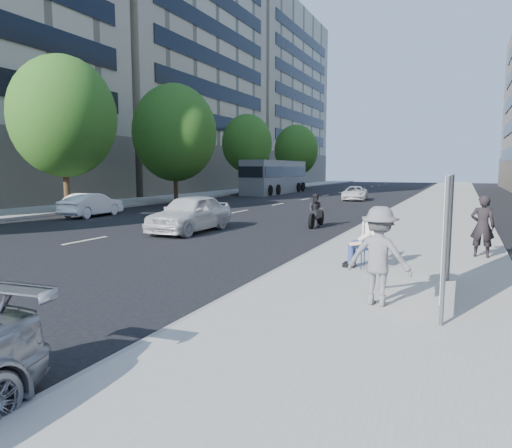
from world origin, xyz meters
The scene contains 18 objects.
ground centered at (0.00, 0.00, 0.00)m, with size 160.00×160.00×0.00m, color black.
near_sidewalk centered at (4.00, 20.00, 0.07)m, with size 5.00×120.00×0.15m, color gray.
far_sidewalk centered at (-16.75, 20.00, 0.07)m, with size 4.50×120.00×0.15m, color gray.
far_bldg_mid centered at (-30.00, 34.00, 17.00)m, with size 22.00×26.00×34.00m, color #C2B791.
far_bldg_north centered at (-30.00, 62.00, 14.00)m, with size 22.00×28.00×28.00m, color #C2B791.
tree_far_b centered at (-13.70, 8.00, 5.13)m, with size 5.40×5.40×8.24m.
tree_far_c centered at (-13.70, 18.00, 5.02)m, with size 6.00×6.00×8.47m.
tree_far_d centered at (-13.70, 30.00, 4.89)m, with size 4.80×4.80×7.65m.
tree_far_e centered at (-13.70, 44.00, 4.78)m, with size 5.40×5.40×7.89m.
seated_protester centered at (3.30, 0.90, 0.87)m, with size 0.83×1.12×1.31m.
jogger centered at (4.05, -1.95, 0.99)m, with size 1.09×0.63×1.69m, color slate.
pedestrian_woman centered at (5.80, 3.52, 0.97)m, with size 0.60×0.39×1.63m, color black.
protest_banner centered at (5.07, -1.15, 1.40)m, with size 0.08×3.06×2.20m.
white_sedan_near centered at (-4.43, 5.41, 0.73)m, with size 1.74×4.31×1.47m, color silver.
white_sedan_mid centered at (-12.31, 8.29, 0.61)m, with size 1.29×3.69×1.21m, color white.
white_sedan_far centered at (-2.53, 26.44, 0.55)m, with size 1.81×3.94×1.09m, color white.
motorcycle centered at (-0.36, 8.88, 0.64)m, with size 0.73×2.05×1.42m.
bus centered at (-12.22, 33.61, 1.64)m, with size 2.76×12.07×3.30m.
Camera 1 is at (5.29, -9.72, 2.45)m, focal length 32.00 mm.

